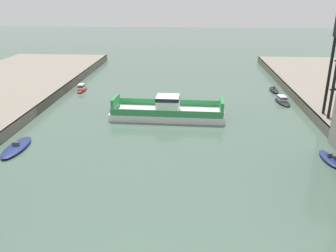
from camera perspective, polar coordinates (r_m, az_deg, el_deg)
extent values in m
cube|color=silver|center=(59.55, -0.03, 1.93)|extent=(18.99, 7.00, 1.10)
cube|color=#2D8947|center=(62.18, 0.26, 3.82)|extent=(18.03, 0.72, 1.10)
cube|color=#2D8947|center=(56.25, -0.35, 1.97)|extent=(18.03, 0.72, 1.10)
cube|color=silver|center=(58.98, -0.03, 3.63)|extent=(3.87, 3.63, 2.59)
cube|color=black|center=(58.71, -0.03, 4.51)|extent=(3.91, 3.67, 0.60)
cube|color=#2D8947|center=(58.86, 8.63, 3.16)|extent=(0.65, 4.48, 2.20)
cube|color=#2D8947|center=(60.54, -8.45, 3.66)|extent=(0.65, 4.48, 2.20)
ellipsoid|color=navy|center=(51.72, -23.16, -3.15)|extent=(2.51, 7.38, 0.54)
cube|color=#4C4C51|center=(51.53, -23.24, -2.63)|extent=(0.86, 0.41, 0.50)
ellipsoid|color=black|center=(70.93, 17.90, 3.75)|extent=(2.63, 6.35, 0.47)
cube|color=silver|center=(71.18, 17.83, 4.34)|extent=(1.60, 2.30, 0.77)
cube|color=black|center=(71.16, 17.84, 4.41)|extent=(1.64, 2.37, 0.23)
ellipsoid|color=red|center=(78.46, -13.63, 5.74)|extent=(1.88, 5.57, 0.46)
cube|color=silver|center=(77.90, -13.75, 6.19)|extent=(1.23, 1.98, 1.02)
cube|color=black|center=(77.87, -13.76, 6.28)|extent=(1.26, 2.03, 0.31)
ellipsoid|color=black|center=(78.82, 16.64, 5.57)|extent=(1.66, 5.02, 0.59)
cube|color=#4C4C51|center=(78.68, 16.68, 5.96)|extent=(0.52, 0.42, 0.50)
ellipsoid|color=navy|center=(48.86, 24.42, -4.77)|extent=(1.79, 5.04, 0.49)
cube|color=#4C4C51|center=(48.66, 24.51, -4.25)|extent=(0.56, 0.42, 0.50)
cylinder|color=black|center=(60.14, 24.45, 7.24)|extent=(0.44, 0.44, 11.94)
cylinder|color=black|center=(58.10, 25.17, 6.71)|extent=(0.44, 0.44, 11.94)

